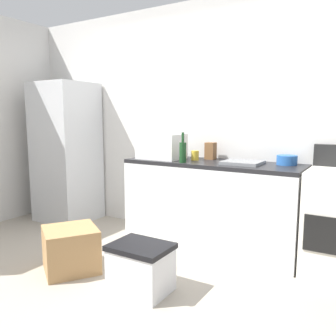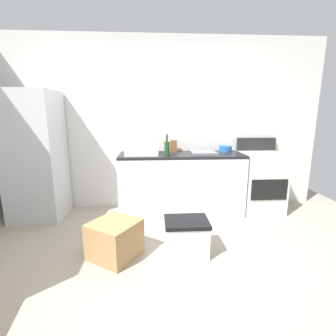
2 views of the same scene
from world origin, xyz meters
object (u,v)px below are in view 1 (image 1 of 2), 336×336
knife_block (211,151)px  storage_bin (141,268)px  refrigerator (67,152)px  coffee_mug (195,155)px  wine_bottle (183,152)px  mixing_bowl (287,160)px  microwave (161,146)px  cardboard_box_large (71,249)px

knife_block → storage_bin: size_ratio=0.39×
refrigerator → coffee_mug: (1.84, 0.06, 0.06)m
refrigerator → wine_bottle: (1.83, -0.17, 0.12)m
coffee_mug → mixing_bowl: coffee_mug is taller
microwave → knife_block: size_ratio=2.56×
microwave → storage_bin: bearing=-65.3°
coffee_mug → knife_block: size_ratio=0.56×
mixing_bowl → cardboard_box_large: 2.15m
wine_bottle → storage_bin: (0.15, -0.93, -0.82)m
wine_bottle → mixing_bowl: (0.92, 0.37, -0.06)m
coffee_mug → knife_block: (0.10, 0.16, 0.04)m
microwave → refrigerator: bearing=179.5°
storage_bin → microwave: bearing=114.7°
microwave → mixing_bowl: (1.27, 0.22, -0.09)m
wine_bottle → knife_block: bearing=73.0°
storage_bin → cardboard_box_large: bearing=-179.0°
mixing_bowl → refrigerator: bearing=-175.8°
refrigerator → mixing_bowl: 2.76m
coffee_mug → mixing_bowl: size_ratio=0.53×
knife_block → storage_bin: 1.55m
refrigerator → knife_block: bearing=6.6°
coffee_mug → mixing_bowl: 0.91m
wine_bottle → storage_bin: size_ratio=0.65×
refrigerator → knife_block: (1.95, 0.23, 0.10)m
knife_block → wine_bottle: bearing=-107.0°
mixing_bowl → storage_bin: size_ratio=0.41×
mixing_bowl → cardboard_box_large: mixing_bowl is taller
refrigerator → cardboard_box_large: size_ratio=3.99×
microwave → wine_bottle: bearing=-23.9°
coffee_mug → storage_bin: (0.13, -1.17, -0.76)m
microwave → coffee_mug: microwave is taller
knife_block → mixing_bowl: knife_block is taller
coffee_mug → knife_block: bearing=57.4°
refrigerator → wine_bottle: bearing=-5.3°
microwave → coffee_mug: 0.38m
refrigerator → storage_bin: refrigerator is taller
coffee_mug → mixing_bowl: (0.90, 0.14, -0.00)m
wine_bottle → knife_block: size_ratio=1.67×
mixing_bowl → cardboard_box_large: size_ratio=0.43×
microwave → mixing_bowl: bearing=9.7°
storage_bin → coffee_mug: bearing=96.5°
coffee_mug → storage_bin: size_ratio=0.22×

